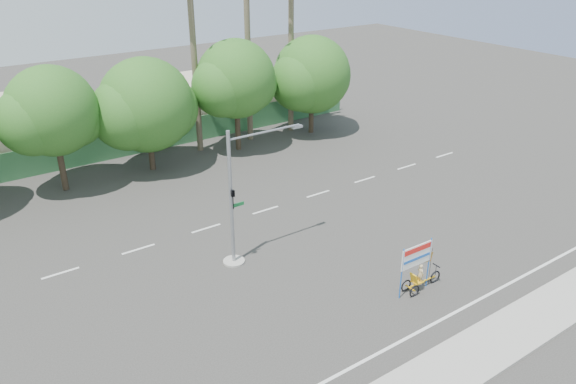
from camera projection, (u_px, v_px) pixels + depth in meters
ground at (321, 283)px, 26.77m from camera, size 120.00×120.00×0.00m
sidewalk_near at (444, 374)px, 21.18m from camera, size 50.00×2.40×0.12m
fence at (146, 139)px, 42.32m from camera, size 38.00×0.08×2.00m
building_right at (211, 99)px, 49.49m from camera, size 14.00×8.00×3.60m
tree_left at (52, 114)px, 34.35m from camera, size 6.66×5.60×8.07m
tree_center at (146, 108)px, 37.71m from camera, size 7.62×6.40×7.85m
tree_right at (235, 82)px, 41.03m from camera, size 6.90×5.80×8.36m
tree_far_right at (311, 77)px, 44.92m from camera, size 7.38×6.20×7.94m
palm_tall at (247, 3)px, 41.01m from camera, size 3.73×3.79×17.45m
palm_mid at (291, 14)px, 43.54m from camera, size 3.73×3.79×15.45m
palm_short at (192, 31)px, 39.34m from camera, size 3.73×3.79×14.45m
traffic_signal at (237, 209)px, 27.36m from camera, size 4.72×1.10×7.00m
trike_billboard at (419, 271)px, 25.77m from camera, size 2.68×0.62×2.63m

